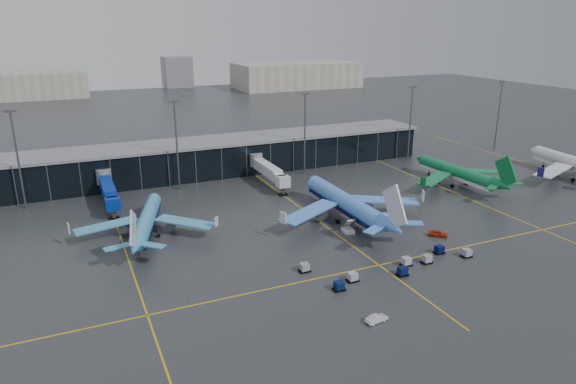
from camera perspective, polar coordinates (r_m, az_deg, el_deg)
name	(u,v)px	position (r m, az deg, el deg)	size (l,w,h in m)	color
ground	(301,245)	(111.23, 1.43, -5.92)	(600.00, 600.00, 0.00)	#282B2D
terminal_pier	(217,156)	(164.62, -7.87, 3.97)	(142.00, 17.00, 10.70)	black
jet_bridges	(108,189)	(140.88, -19.36, 0.27)	(94.00, 27.50, 7.20)	#595B60
flood_masts	(244,136)	(153.03, -4.92, 6.21)	(203.00, 0.50, 25.50)	#595B60
distant_hangars	(201,78)	(375.36, -9.69, 12.37)	(260.00, 71.00, 22.00)	#B2AD99
taxi_lines	(319,222)	(124.11, 3.51, -3.31)	(220.00, 120.00, 0.02)	gold
airliner_arkefly	(146,211)	(118.80, -15.50, -2.04)	(32.50, 37.02, 11.38)	#3992BD
airliner_klm_near	(345,192)	(124.35, 6.36, 0.02)	(39.27, 44.73, 13.74)	#4686E5
airliner_aer_lingus	(457,165)	(158.60, 18.23, 2.89)	(34.50, 39.29, 12.07)	#0D703D
baggage_carts	(394,266)	(102.71, 11.70, -8.01)	(35.37, 10.56, 1.70)	black
mobile_airstair	(348,229)	(118.40, 6.70, -4.10)	(2.59, 3.45, 3.45)	white
service_van_red	(438,233)	(120.13, 16.33, -4.44)	(1.70, 4.23, 1.44)	#AC260D
service_van_white	(377,318)	(85.65, 9.82, -13.66)	(1.35, 3.86, 1.27)	silver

